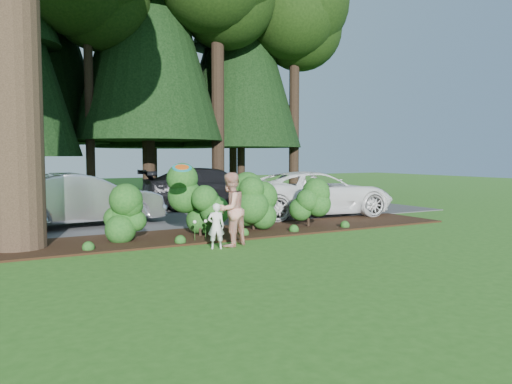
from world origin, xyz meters
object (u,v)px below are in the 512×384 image
frisbee (182,168)px  car_white_suv (315,194)px  adult (230,209)px  car_dark_suv (211,188)px  child (216,226)px  car_silver_wagon (81,200)px

frisbee → car_white_suv: bearing=31.4°
car_white_suv → adult: (-5.29, -3.87, 0.07)m
adult → car_dark_suv: bearing=-136.5°
child → car_silver_wagon: bearing=-47.6°
car_silver_wagon → car_dark_suv: size_ratio=0.86×
adult → frisbee: bearing=-19.7°
adult → frisbee: (-1.27, -0.13, 1.03)m
frisbee → car_dark_suv: bearing=62.2°
adult → child: bearing=-6.0°
car_silver_wagon → car_dark_suv: 6.49m
car_white_suv → car_dark_suv: bearing=34.6°
car_dark_suv → adult: size_ratio=3.19×
car_dark_suv → child: (-3.55, -8.33, -0.32)m
car_silver_wagon → frisbee: size_ratio=10.75×
car_white_suv → car_dark_suv: (-2.19, 4.30, 0.03)m
car_dark_suv → frisbee: bearing=157.1°
car_silver_wagon → car_white_suv: 8.00m
child → adult: adult is taller
child → adult: 0.60m
adult → frisbee: 1.64m
child → frisbee: (-0.82, 0.03, 1.39)m
car_silver_wagon → frisbee: 5.50m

